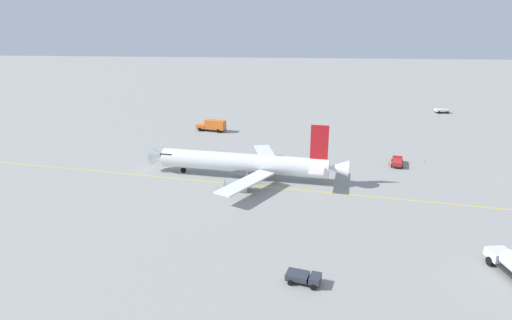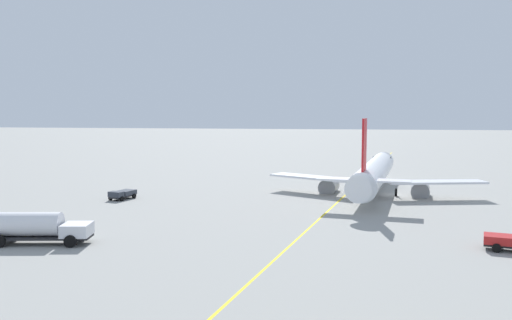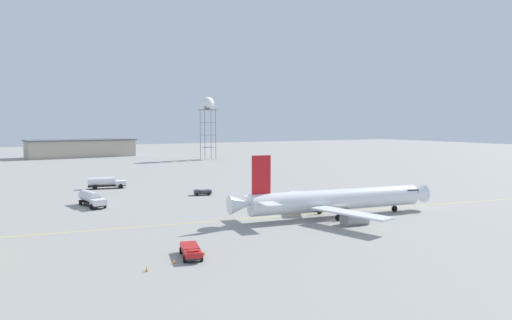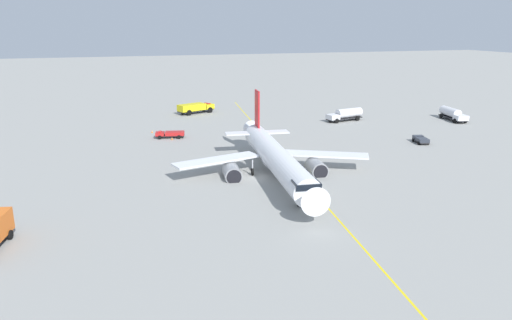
# 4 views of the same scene
# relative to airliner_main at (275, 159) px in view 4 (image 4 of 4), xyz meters

# --- Properties ---
(ground_plane) EXTENTS (600.00, 600.00, 0.00)m
(ground_plane) POSITION_rel_airliner_main_xyz_m (2.47, -0.34, -2.73)
(ground_plane) COLOR gray
(airliner_main) EXTENTS (30.17, 38.46, 11.43)m
(airliner_main) POSITION_rel_airliner_main_xyz_m (0.00, 0.00, 0.00)
(airliner_main) COLOR white
(airliner_main) RESTS_ON ground_plane
(fuel_tanker_truck) EXTENTS (4.07, 9.34, 2.87)m
(fuel_tanker_truck) POSITION_rel_airliner_main_xyz_m (-54.97, -28.21, -1.17)
(fuel_tanker_truck) COLOR #232326
(fuel_tanker_truck) RESTS_ON ground_plane
(fire_tender_truck) EXTENTS (9.88, 6.30, 2.50)m
(fire_tender_truck) POSITION_rel_airliner_main_xyz_m (0.65, -56.18, -1.20)
(fire_tender_truck) COLOR #232326
(fire_tender_truck) RESTS_ON ground_plane
(ops_pickup_truck) EXTENTS (5.91, 3.21, 1.41)m
(ops_pickup_truck) POSITION_rel_airliner_main_xyz_m (10.95, -30.32, -1.92)
(ops_pickup_truck) COLOR #232326
(ops_pickup_truck) RESTS_ON ground_plane
(baggage_truck_truck) EXTENTS (2.86, 4.22, 1.22)m
(baggage_truck_truck) POSITION_rel_airliner_main_xyz_m (-33.60, -10.99, -2.02)
(baggage_truck_truck) COLOR #232326
(baggage_truck_truck) RESTS_ON ground_plane
(fuel_tanker_truck_extra) EXTENTS (9.49, 4.18, 2.87)m
(fuel_tanker_truck_extra) POSITION_rel_airliner_main_xyz_m (-30.76, -35.36, -1.16)
(fuel_tanker_truck_extra) COLOR #232326
(fuel_tanker_truck_extra) RESTS_ON ground_plane
(taxiway_centreline) EXTENTS (22.44, 153.33, 0.01)m
(taxiway_centreline) POSITION_rel_airliner_main_xyz_m (-2.86, 5.79, -2.73)
(taxiway_centreline) COLOR yellow
(taxiway_centreline) RESTS_ON ground_plane
(safety_cone_near) EXTENTS (0.36, 0.36, 0.55)m
(safety_cone_near) POSITION_rel_airliner_main_xyz_m (10.86, -28.59, -2.46)
(safety_cone_near) COLOR orange
(safety_cone_near) RESTS_ON ground_plane
(safety_cone_mid) EXTENTS (0.36, 0.36, 0.55)m
(safety_cone_mid) POSITION_rel_airliner_main_xyz_m (12.47, -32.92, -2.46)
(safety_cone_mid) COLOR orange
(safety_cone_mid) RESTS_ON ground_plane
(safety_cone_far) EXTENTS (0.36, 0.36, 0.55)m
(safety_cone_far) POSITION_rel_airliner_main_xyz_m (13.79, -36.46, -2.46)
(safety_cone_far) COLOR orange
(safety_cone_far) RESTS_ON ground_plane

